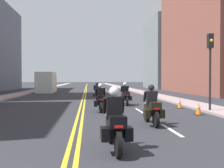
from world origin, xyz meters
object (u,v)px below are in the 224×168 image
Objects in this scene: traffic_light_near at (210,58)px; parked_truck at (47,83)px; motorcycle_0 at (115,125)px; motorcycle_3 at (125,96)px; motorcycle_1 at (152,109)px; motorcycle_4 at (97,93)px; traffic_cone_2 at (180,103)px; traffic_cone_1 at (199,109)px; motorcycle_2 at (100,100)px.

parked_truck is at bearing 117.47° from traffic_light_near.
motorcycle_3 is (1.96, 12.11, -0.00)m from motorcycle_0.
motorcycle_1 is 0.48× the size of traffic_light_near.
motorcycle_4 reaches higher than traffic_cone_2.
traffic_cone_1 is at bearing -91.83° from traffic_cone_2.
parked_truck reaches higher than motorcycle_0.
motorcycle_3 is 4.80m from motorcycle_4.
motorcycle_1 is 6.22m from traffic_light_near.
traffic_cone_1 is 0.15× the size of traffic_light_near.
traffic_cone_2 is (3.22, 5.98, -0.34)m from motorcycle_1.
motorcycle_4 is (0.10, 16.54, -0.03)m from motorcycle_0.
motorcycle_3 is 1.04× the size of motorcycle_4.
motorcycle_0 is 3.33× the size of traffic_cone_2.
motorcycle_2 is 0.95× the size of motorcycle_4.
motorcycle_0 is 0.50× the size of traffic_light_near.
traffic_cone_1 is 1.00× the size of traffic_cone_2.
motorcycle_1 is at bearing -92.34° from motorcycle_3.
motorcycle_4 is at bearing 90.00° from motorcycle_2.
motorcycle_3 is at bearing 118.61° from traffic_cone_1.
motorcycle_1 is at bearing 61.58° from motorcycle_0.
parked_truck is at bearing 111.47° from motorcycle_3.
motorcycle_4 is at bearing 110.98° from motorcycle_3.
motorcycle_2 is 0.92× the size of motorcycle_3.
motorcycle_2 is at bearing -166.05° from traffic_cone_2.
motorcycle_1 is 6.80m from traffic_cone_2.
motorcycle_2 is 3.27× the size of traffic_cone_2.
traffic_light_near is (1.00, -2.08, 2.71)m from traffic_cone_2.
motorcycle_2 reaches higher than motorcycle_4.
parked_truck is (-6.52, 15.13, 0.64)m from motorcycle_4.
motorcycle_0 is at bearing -100.87° from motorcycle_3.
parked_truck reaches higher than motorcycle_3.
traffic_cone_2 is at bearing 115.72° from traffic_light_near.
motorcycle_1 reaches higher than motorcycle_3.
traffic_cone_2 is at bearing 14.45° from motorcycle_2.
motorcycle_3 reaches higher than motorcycle_4.
motorcycle_3 is at bearing -66.83° from parked_truck.
motorcycle_0 reaches higher than traffic_cone_2.
motorcycle_0 is at bearing -89.74° from motorcycle_2.
parked_truck reaches higher than traffic_cone_1.
motorcycle_2 is at bearing -74.48° from parked_truck.
traffic_cone_1 is at bearing -65.59° from parked_truck.
traffic_cone_1 is at bearing -63.27° from motorcycle_4.
motorcycle_3 is at bearing 62.83° from motorcycle_2.
motorcycle_1 is 0.94× the size of motorcycle_4.
motorcycle_4 is 3.43× the size of traffic_cone_1.
motorcycle_2 is 5.31m from traffic_cone_1.
motorcycle_0 is 8.44m from motorcycle_2.
motorcycle_0 is 3.33× the size of traffic_cone_1.
motorcycle_4 is at bearing 116.05° from traffic_cone_1.
traffic_light_near is at bearing 43.96° from traffic_cone_1.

